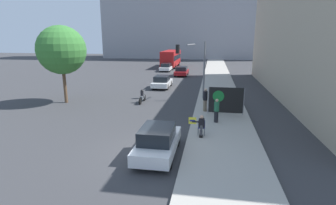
# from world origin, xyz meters

# --- Properties ---
(ground_plane) EXTENTS (160.00, 160.00, 0.00)m
(ground_plane) POSITION_xyz_m (0.00, 0.00, 0.00)
(ground_plane) COLOR #38383A
(sidewalk_curb) EXTENTS (4.04, 90.00, 0.17)m
(sidewalk_curb) POSITION_xyz_m (3.77, 15.00, 0.08)
(sidewalk_curb) COLOR #A8A399
(sidewalk_curb) RESTS_ON ground_plane
(seated_protester) EXTENTS (0.95, 0.77, 1.17)m
(seated_protester) POSITION_xyz_m (2.50, 2.54, 0.79)
(seated_protester) COLOR #474C56
(seated_protester) RESTS_ON sidewalk_curb
(jogger_on_sidewalk) EXTENTS (0.34, 0.34, 1.61)m
(jogger_on_sidewalk) POSITION_xyz_m (3.40, 5.06, 0.98)
(jogger_on_sidewalk) COLOR black
(jogger_on_sidewalk) RESTS_ON sidewalk_curb
(pedestrian_behind) EXTENTS (0.34, 0.34, 1.79)m
(pedestrian_behind) POSITION_xyz_m (2.57, 7.69, 1.09)
(pedestrian_behind) COLOR #756651
(pedestrian_behind) RESTS_ON sidewalk_curb
(protest_banner) EXTENTS (2.61, 0.06, 2.01)m
(protest_banner) POSITION_xyz_m (4.08, 7.16, 1.23)
(protest_banner) COLOR slate
(protest_banner) RESTS_ON sidewalk_curb
(traffic_light_pole) EXTENTS (2.79, 2.56, 5.22)m
(traffic_light_pole) POSITION_xyz_m (1.28, 12.44, 3.69)
(traffic_light_pole) COLOR slate
(traffic_light_pole) RESTS_ON sidewalk_curb
(parked_car_curbside) EXTENTS (1.78, 4.14, 1.52)m
(parked_car_curbside) POSITION_xyz_m (0.51, -0.27, 0.75)
(parked_car_curbside) COLOR white
(parked_car_curbside) RESTS_ON ground_plane
(car_on_road_nearest) EXTENTS (1.84, 4.25, 1.42)m
(car_on_road_nearest) POSITION_xyz_m (-2.71, 17.68, 0.71)
(car_on_road_nearest) COLOR white
(car_on_road_nearest) RESTS_ON ground_plane
(car_on_road_midblock) EXTENTS (1.85, 4.62, 1.42)m
(car_on_road_midblock) POSITION_xyz_m (-1.63, 28.08, 0.71)
(car_on_road_midblock) COLOR maroon
(car_on_road_midblock) RESTS_ON ground_plane
(car_on_road_distant) EXTENTS (1.77, 4.64, 1.35)m
(car_on_road_distant) POSITION_xyz_m (-5.00, 33.53, 0.69)
(car_on_road_distant) COLOR white
(car_on_road_distant) RESTS_ON ground_plane
(city_bus_on_road) EXTENTS (2.60, 10.10, 3.22)m
(city_bus_on_road) POSITION_xyz_m (-5.16, 39.88, 1.85)
(city_bus_on_road) COLOR red
(city_bus_on_road) RESTS_ON ground_plane
(motorcycle_on_road) EXTENTS (0.28, 2.03, 1.20)m
(motorcycle_on_road) POSITION_xyz_m (-3.10, 10.22, 0.53)
(motorcycle_on_road) COLOR #565B60
(motorcycle_on_road) RESTS_ON ground_plane
(street_tree_near_curb) EXTENTS (4.18, 4.18, 6.76)m
(street_tree_near_curb) POSITION_xyz_m (-9.90, 9.12, 4.66)
(street_tree_near_curb) COLOR brown
(street_tree_near_curb) RESTS_ON ground_plane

